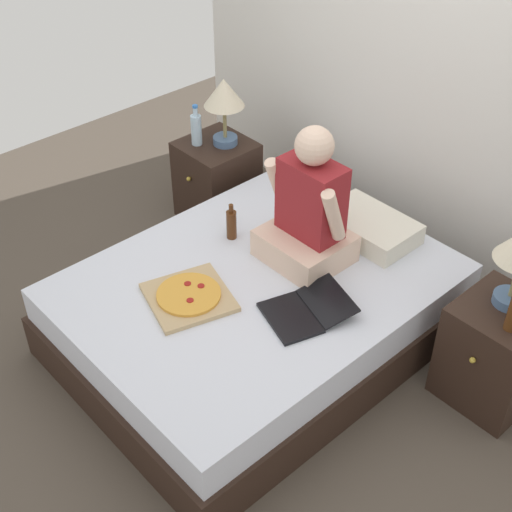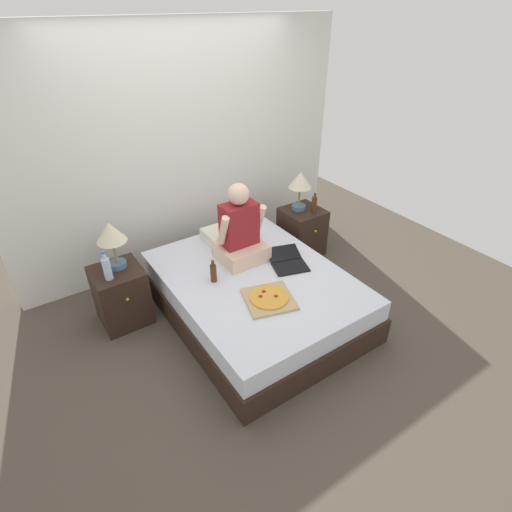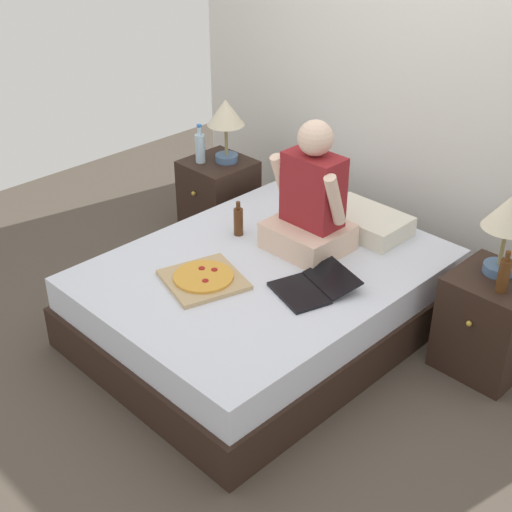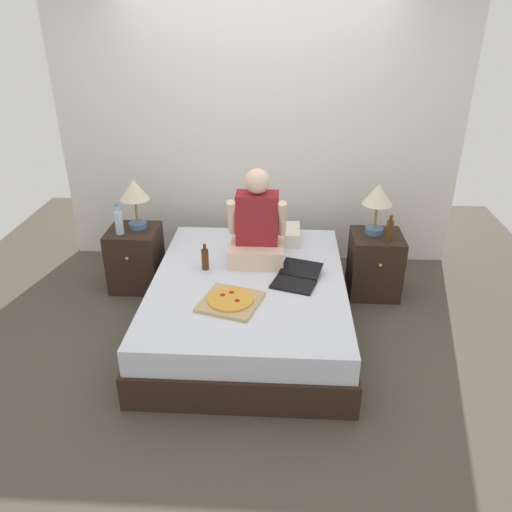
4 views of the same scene
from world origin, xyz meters
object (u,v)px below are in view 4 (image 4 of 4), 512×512
at_px(pizza_box, 231,301).
at_px(nightstand_right, 375,264).
at_px(laptop, 296,279).
at_px(lamp_on_left_nightstand, 134,193).
at_px(water_bottle, 119,222).
at_px(bed, 249,303).
at_px(nightstand_left, 136,258).
at_px(beer_bottle, 390,230).
at_px(lamp_on_right_nightstand, 378,198).
at_px(person_seated, 257,228).
at_px(beer_bottle_on_bed, 205,259).

bearing_deg(pizza_box, nightstand_right, 39.88).
height_order(nightstand_right, laptop, nightstand_right).
height_order(lamp_on_left_nightstand, water_bottle, lamp_on_left_nightstand).
distance_m(bed, nightstand_left, 1.26).
bearing_deg(beer_bottle, water_bottle, 179.75).
xyz_separation_m(lamp_on_left_nightstand, lamp_on_right_nightstand, (2.11, 0.00, 0.00)).
bearing_deg(lamp_on_right_nightstand, nightstand_left, -178.66).
xyz_separation_m(nightstand_left, nightstand_right, (2.18, 0.00, 0.00)).
bearing_deg(bed, lamp_on_right_nightstand, 32.54).
height_order(lamp_on_right_nightstand, person_seated, person_seated).
height_order(bed, nightstand_left, nightstand_left).
bearing_deg(person_seated, laptop, -47.65).
xyz_separation_m(nightstand_left, beer_bottle, (2.25, -0.10, 0.38)).
xyz_separation_m(lamp_on_left_nightstand, laptop, (1.42, -0.70, -0.42)).
distance_m(lamp_on_left_nightstand, laptop, 1.64).
height_order(nightstand_right, beer_bottle, beer_bottle).
xyz_separation_m(nightstand_right, beer_bottle_on_bed, (-1.45, -0.49, 0.26)).
xyz_separation_m(water_bottle, laptop, (1.54, -0.56, -0.20)).
bearing_deg(beer_bottle, person_seated, -169.70).
xyz_separation_m(water_bottle, lamp_on_right_nightstand, (2.23, 0.14, 0.22)).
height_order(lamp_on_left_nightstand, beer_bottle, lamp_on_left_nightstand).
xyz_separation_m(bed, laptop, (0.37, -0.03, 0.25)).
distance_m(bed, person_seated, 0.61).
bearing_deg(water_bottle, bed, -24.61).
bearing_deg(water_bottle, lamp_on_right_nightstand, 3.60).
relative_size(lamp_on_left_nightstand, laptop, 0.92).
xyz_separation_m(bed, nightstand_left, (-1.09, 0.62, 0.06)).
xyz_separation_m(beer_bottle, pizza_box, (-1.26, -0.90, -0.19)).
height_order(bed, beer_bottle_on_bed, beer_bottle_on_bed).
height_order(water_bottle, lamp_on_right_nightstand, lamp_on_right_nightstand).
bearing_deg(nightstand_right, beer_bottle_on_bed, -161.29).
distance_m(laptop, beer_bottle_on_bed, 0.75).
bearing_deg(water_bottle, beer_bottle, -0.25).
xyz_separation_m(nightstand_left, lamp_on_right_nightstand, (2.15, 0.05, 0.61)).
height_order(lamp_on_left_nightstand, lamp_on_right_nightstand, same).
bearing_deg(pizza_box, laptop, 35.98).
relative_size(nightstand_right, lamp_on_right_nightstand, 1.26).
height_order(nightstand_left, lamp_on_left_nightstand, lamp_on_left_nightstand).
xyz_separation_m(water_bottle, nightstand_right, (2.26, 0.09, -0.40)).
height_order(person_seated, pizza_box, person_seated).
distance_m(nightstand_left, lamp_on_left_nightstand, 0.61).
xyz_separation_m(nightstand_left, laptop, (1.46, -0.65, 0.19)).
xyz_separation_m(lamp_on_left_nightstand, pizza_box, (0.94, -1.05, -0.42)).
distance_m(lamp_on_left_nightstand, person_seated, 1.16).
height_order(beer_bottle, pizza_box, beer_bottle).
bearing_deg(lamp_on_right_nightstand, nightstand_right, -59.07).
distance_m(nightstand_left, beer_bottle, 2.28).
relative_size(bed, nightstand_right, 3.53).
distance_m(beer_bottle, person_seated, 1.13).
bearing_deg(person_seated, nightstand_right, 16.17).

